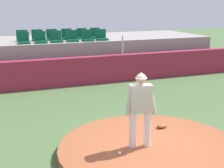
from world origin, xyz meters
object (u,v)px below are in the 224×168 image
Objects in this scene: stadium_chair_1 at (41,39)px; stadium_chair_6 at (22,38)px; pitcher at (141,104)px; stadium_chair_2 at (56,39)px; stadium_chair_7 at (37,37)px; stadium_chair_11 at (95,35)px; stadium_chair_5 at (102,37)px; stadium_chair_8 at (52,37)px; baseball at (120,153)px; fielding_glove at (162,126)px; stadium_chair_9 at (67,36)px; stadium_chair_4 at (88,37)px; stadium_chair_3 at (72,38)px; stadium_chair_10 at (82,35)px; stadium_chair_0 at (24,40)px.

stadium_chair_1 and stadium_chair_6 have the same top height.
pitcher is 3.48× the size of stadium_chair_2.
stadium_chair_11 is (2.79, 0.01, 0.00)m from stadium_chair_7.
stadium_chair_5 is (2.80, 0.04, 0.00)m from stadium_chair_1.
stadium_chair_8 is (-0.00, 0.89, 0.00)m from stadium_chair_2.
pitcher is at bearing 90.80° from stadium_chair_8.
stadium_chair_8 is at bearing 87.10° from baseball.
stadium_chair_2 reaches higher than pitcher.
stadium_chair_5 is (2.58, 8.38, 1.61)m from baseball.
stadium_chair_6 reaches higher than baseball.
baseball is at bearing 91.24° from stadium_chair_7.
stadium_chair_9 is at bearing -92.39° from fielding_glove.
pitcher is 8.18m from stadium_chair_1.
stadium_chair_5 is at bearing 72.87° from baseball.
stadium_chair_4 is at bearing 53.99° from stadium_chair_11.
pitcher is at bearing 32.44° from fielding_glove.
stadium_chair_7 is (-1.85, 8.23, 1.59)m from fielding_glove.
fielding_glove is 0.60× the size of stadium_chair_2.
stadium_chair_2 is at bearing 146.81° from stadium_chair_6.
stadium_chair_9 is at bearing -89.29° from stadium_chair_3.
stadium_chair_7 is (0.02, 0.95, 0.00)m from stadium_chair_1.
stadium_chair_8 is (0.69, 0.93, 0.00)m from stadium_chair_1.
stadium_chair_7 and stadium_chair_10 have the same top height.
fielding_glove is at bearing 93.58° from stadium_chair_3.
stadium_chair_4 and stadium_chair_9 have the same top height.
fielding_glove is at bearing 109.32° from stadium_chair_0.
stadium_chair_8 is at bearing -0.36° from stadium_chair_9.
pitcher is 3.48× the size of stadium_chair_4.
stadium_chair_6 and stadium_chair_11 have the same top height.
stadium_chair_9 and stadium_chair_10 have the same top height.
stadium_chair_8 reaches higher than fielding_glove.
stadium_chair_2 is (-0.12, 8.16, 0.63)m from pitcher.
stadium_chair_9 is at bearing -128.60° from stadium_chair_2.
pitcher is 5.80× the size of fielding_glove.
stadium_chair_4 and stadium_chair_5 have the same top height.
stadium_chair_3 is 1.67m from stadium_chair_11.
stadium_chair_8 is (-2.11, 0.90, 0.00)m from stadium_chair_5.
stadium_chair_3 is 1.16m from stadium_chair_10.
stadium_chair_11 is at bearing -179.48° from stadium_chair_8.
stadium_chair_11 is (1.41, 0.02, 0.00)m from stadium_chair_9.
stadium_chair_9 is at bearing 0.96° from stadium_chair_11.
stadium_chair_4 is at bearing 179.94° from stadium_chair_1.
stadium_chair_6 is 2.06m from stadium_chair_9.
stadium_chair_5 and stadium_chair_6 have the same top height.
stadium_chair_8 is (0.67, -0.01, 0.00)m from stadium_chair_7.
stadium_chair_5 is 3.58m from stadium_chair_6.
stadium_chair_3 reaches higher than fielding_glove.
stadium_chair_3 is at bearing -179.92° from stadium_chair_2.
stadium_chair_4 is (0.71, -0.05, 0.00)m from stadium_chair_3.
stadium_chair_7 is (0.68, 0.01, 0.00)m from stadium_chair_6.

